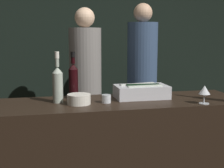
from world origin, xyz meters
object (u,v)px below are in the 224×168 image
at_px(ice_bin_with_bottles, 141,91).
at_px(bowl_white, 79,99).
at_px(person_in_hoodie, 142,74).
at_px(person_blond_tee, 86,81).
at_px(white_wine_bottle, 58,83).
at_px(wine_glass, 204,91).
at_px(red_wine_bottle_black_foil, 73,79).
at_px(candle_votive, 106,99).

xyz_separation_m(ice_bin_with_bottles, bowl_white, (-0.48, -0.11, -0.02)).
xyz_separation_m(person_in_hoodie, person_blond_tee, (-0.66, -0.08, -0.04)).
distance_m(ice_bin_with_bottles, white_wine_bottle, 0.62).
distance_m(ice_bin_with_bottles, bowl_white, 0.49).
height_order(wine_glass, person_blond_tee, person_blond_tee).
relative_size(bowl_white, red_wine_bottle_black_foil, 0.46).
bearing_deg(person_blond_tee, candle_votive, -178.69).
xyz_separation_m(candle_votive, person_in_hoodie, (0.68, 1.31, -0.01)).
height_order(red_wine_bottle_black_foil, white_wine_bottle, white_wine_bottle).
relative_size(candle_votive, red_wine_bottle_black_foil, 0.19).
bearing_deg(person_blond_tee, wine_glass, -153.69).
bearing_deg(ice_bin_with_bottles, bowl_white, -166.83).
xyz_separation_m(ice_bin_with_bottles, candle_votive, (-0.29, -0.11, -0.03)).
bearing_deg(candle_votive, white_wine_bottle, 166.07).
height_order(candle_votive, white_wine_bottle, white_wine_bottle).
height_order(white_wine_bottle, person_blond_tee, person_blond_tee).
xyz_separation_m(bowl_white, wine_glass, (0.84, -0.17, 0.05)).
relative_size(bowl_white, person_in_hoodie, 0.09).
bearing_deg(wine_glass, candle_votive, 165.20).
relative_size(white_wine_bottle, person_in_hoodie, 0.19).
height_order(candle_votive, person_in_hoodie, person_in_hoodie).
xyz_separation_m(red_wine_bottle_black_foil, person_blond_tee, (0.22, 1.03, -0.17)).
xyz_separation_m(wine_glass, person_in_hoodie, (0.03, 1.48, -0.07)).
xyz_separation_m(bowl_white, person_in_hoodie, (0.87, 1.31, -0.02)).
bearing_deg(candle_votive, red_wine_bottle_black_foil, 135.37).
bearing_deg(bowl_white, ice_bin_with_bottles, 13.17).
xyz_separation_m(red_wine_bottle_black_foil, white_wine_bottle, (-0.12, -0.12, -0.00)).
height_order(ice_bin_with_bottles, wine_glass, wine_glass).
bearing_deg(bowl_white, person_in_hoodie, 56.46).
relative_size(ice_bin_with_bottles, white_wine_bottle, 1.10).
distance_m(candle_votive, white_wine_bottle, 0.35).
relative_size(ice_bin_with_bottles, candle_votive, 5.99).
bearing_deg(ice_bin_with_bottles, person_blond_tee, 103.64).
distance_m(ice_bin_with_bottles, wine_glass, 0.46).
xyz_separation_m(wine_glass, candle_votive, (-0.65, 0.17, -0.06)).
distance_m(wine_glass, white_wine_bottle, 1.01).
relative_size(candle_votive, person_blond_tee, 0.04).
relative_size(wine_glass, red_wine_bottle_black_foil, 0.37).
relative_size(red_wine_bottle_black_foil, white_wine_bottle, 0.97).
bearing_deg(wine_glass, white_wine_bottle, 165.49).
relative_size(wine_glass, candle_votive, 1.95).
bearing_deg(bowl_white, red_wine_bottle_black_foil, 94.79).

